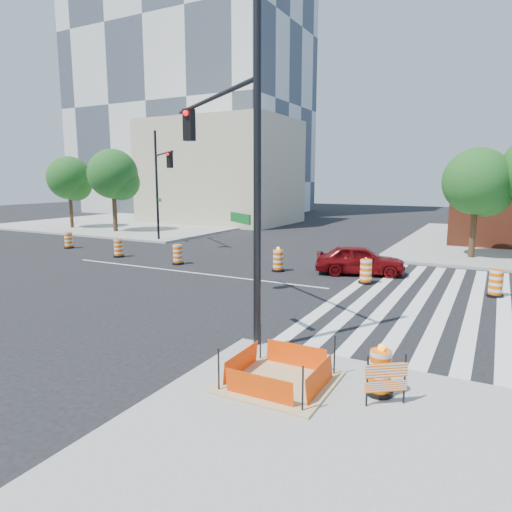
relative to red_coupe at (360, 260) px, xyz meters
The scene contains 21 objects.
ground 8.07m from the red_coupe, 155.46° to the right, with size 120.00×120.00×0.00m, color black.
sidewalk_nw 29.26m from the red_coupe, 149.92° to the left, with size 22.00×22.00×0.15m, color gray.
crosswalk_east 4.98m from the red_coupe, 42.53° to the right, with size 6.75×13.50×0.01m.
lane_centerline 8.07m from the red_coupe, 155.46° to the right, with size 14.00×0.12×0.01m, color silver.
excavation_pit 12.46m from the red_coupe, 82.21° to the right, with size 2.20×2.20×0.90m.
tower_nw 48.95m from the red_coupe, 135.60° to the left, with size 28.00×18.00×45.00m, color silver.
beige_midrise 27.20m from the red_coupe, 135.98° to the left, with size 14.00×10.00×10.00m, color #B4AA89.
red_coupe is the anchor object (origin of this frame).
signal_pole_se 10.54m from the red_coupe, 97.29° to the right, with size 5.23×3.92×8.45m.
signal_pole_nw 15.29m from the red_coupe, 166.45° to the left, with size 4.39×3.72×7.44m.
pit_drum 12.40m from the red_coupe, 72.84° to the right, with size 0.53×0.53×1.04m.
barricade 12.81m from the red_coupe, 72.50° to the right, with size 0.69×0.52×0.98m.
tree_north_a 28.48m from the red_coupe, 165.45° to the left, with size 3.68×3.68×6.26m.
tree_north_b 23.25m from the red_coupe, 162.74° to the left, with size 3.97×3.94×6.70m.
tree_north_c 8.64m from the red_coupe, 56.76° to the left, with size 3.55×3.52×5.98m.
median_drum_0 18.47m from the red_coupe, behind, with size 0.60×0.60×1.02m.
median_drum_1 13.38m from the red_coupe, behind, with size 0.60×0.60×1.02m.
median_drum_2 9.16m from the red_coupe, 167.87° to the right, with size 0.60×0.60×1.02m.
median_drum_3 3.80m from the red_coupe, 162.66° to the right, with size 0.60×0.60×1.18m.
median_drum_4 1.90m from the red_coupe, 66.97° to the right, with size 0.60×0.60×1.02m.
median_drum_5 5.82m from the red_coupe, 16.05° to the right, with size 0.60×0.60×1.02m.
Camera 1 is at (12.78, -17.11, 4.37)m, focal length 32.00 mm.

